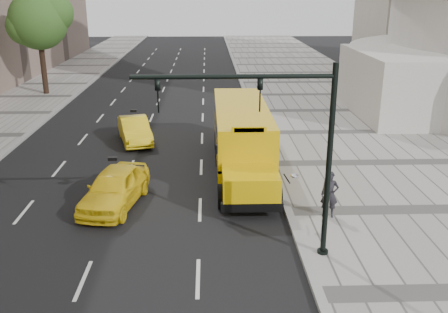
{
  "coord_description": "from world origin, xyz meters",
  "views": [
    {
      "loc": [
        2.86,
        -23.3,
        8.46
      ],
      "look_at": [
        3.5,
        -4.0,
        1.9
      ],
      "focal_mm": 40.0,
      "sensor_mm": 36.0,
      "label": 1
    }
  ],
  "objects_px": {
    "pedestrian": "(330,194)",
    "taxi_far": "(135,130)",
    "tree_c": "(39,20)",
    "traffic_signal": "(285,139)",
    "school_bus": "(242,132)",
    "taxi_near": "(115,188)"
  },
  "relations": [
    {
      "from": "taxi_far",
      "to": "traffic_signal",
      "type": "bearing_deg",
      "value": -79.01
    },
    {
      "from": "school_bus",
      "to": "traffic_signal",
      "type": "bearing_deg",
      "value": -85.55
    },
    {
      "from": "pedestrian",
      "to": "taxi_near",
      "type": "bearing_deg",
      "value": 179.15
    },
    {
      "from": "traffic_signal",
      "to": "pedestrian",
      "type": "bearing_deg",
      "value": 50.94
    },
    {
      "from": "tree_c",
      "to": "taxi_near",
      "type": "xyz_separation_m",
      "value": [
        9.47,
        -22.45,
        -5.24
      ]
    },
    {
      "from": "tree_c",
      "to": "taxi_far",
      "type": "bearing_deg",
      "value": -56.28
    },
    {
      "from": "taxi_far",
      "to": "traffic_signal",
      "type": "relative_size",
      "value": 0.68
    },
    {
      "from": "school_bus",
      "to": "traffic_signal",
      "type": "xyz_separation_m",
      "value": [
        0.69,
        -8.89,
        2.33
      ]
    },
    {
      "from": "tree_c",
      "to": "school_bus",
      "type": "xyz_separation_m",
      "value": [
        14.91,
        -17.91,
        -4.25
      ]
    },
    {
      "from": "taxi_near",
      "to": "traffic_signal",
      "type": "height_order",
      "value": "traffic_signal"
    },
    {
      "from": "tree_c",
      "to": "taxi_near",
      "type": "distance_m",
      "value": 24.92
    },
    {
      "from": "pedestrian",
      "to": "traffic_signal",
      "type": "relative_size",
      "value": 0.28
    },
    {
      "from": "taxi_far",
      "to": "pedestrian",
      "type": "distance_m",
      "value": 13.65
    },
    {
      "from": "taxi_far",
      "to": "school_bus",
      "type": "bearing_deg",
      "value": -51.8
    },
    {
      "from": "taxi_near",
      "to": "traffic_signal",
      "type": "xyz_separation_m",
      "value": [
        6.14,
        -4.36,
        3.31
      ]
    },
    {
      "from": "taxi_near",
      "to": "pedestrian",
      "type": "xyz_separation_m",
      "value": [
        8.36,
        -1.61,
        0.28
      ]
    },
    {
      "from": "pedestrian",
      "to": "taxi_far",
      "type": "bearing_deg",
      "value": 140.0
    },
    {
      "from": "tree_c",
      "to": "taxi_far",
      "type": "xyz_separation_m",
      "value": [
        9.07,
        -13.59,
        -5.3
      ]
    },
    {
      "from": "pedestrian",
      "to": "school_bus",
      "type": "bearing_deg",
      "value": 125.47
    },
    {
      "from": "tree_c",
      "to": "pedestrian",
      "type": "xyz_separation_m",
      "value": [
        17.83,
        -24.06,
        -4.96
      ]
    },
    {
      "from": "school_bus",
      "to": "pedestrian",
      "type": "relative_size",
      "value": 6.37
    },
    {
      "from": "school_bus",
      "to": "tree_c",
      "type": "bearing_deg",
      "value": 129.78
    }
  ]
}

